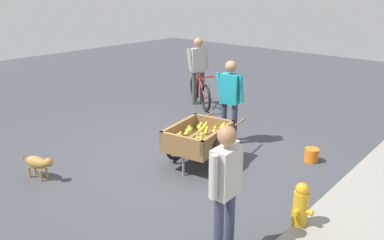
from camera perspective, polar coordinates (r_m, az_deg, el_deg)
ground_plane at (r=6.72m, az=-0.62°, el=-5.80°), size 24.00×24.00×0.00m
fruit_cart at (r=6.35m, az=0.98°, el=-3.04°), size 1.76×1.07×0.73m
vendor_person at (r=7.15m, az=5.67°, el=3.74°), size 0.26×0.58×1.59m
bicycle at (r=9.61m, az=1.17°, el=4.20°), size 0.95×1.43×0.85m
cyclist_person at (r=9.61m, az=0.94°, el=8.22°), size 0.45×0.40×1.68m
dog at (r=6.41m, az=-21.92°, el=-5.93°), size 0.27×0.66×0.40m
fire_hydrant at (r=4.88m, az=15.83°, el=-12.56°), size 0.25×0.25×0.67m
plastic_bucket at (r=6.90m, az=17.37°, el=-5.00°), size 0.24×0.24×0.23m
bystander_person at (r=4.08m, az=5.04°, el=-9.15°), size 0.52×0.22×1.53m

